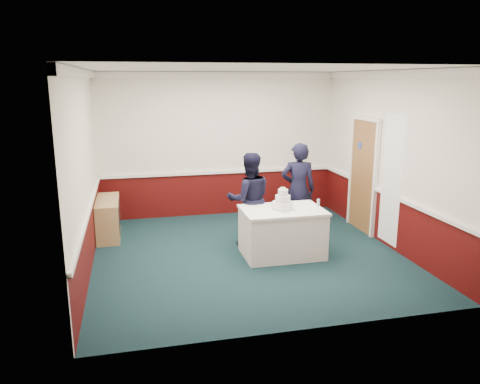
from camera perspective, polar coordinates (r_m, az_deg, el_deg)
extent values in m
plane|color=#142A30|center=(7.88, 0.91, -7.57)|extent=(5.00, 5.00, 0.00)
cube|color=silver|center=(9.86, -2.58, 5.73)|extent=(5.00, 0.05, 3.00)
cube|color=silver|center=(7.28, -18.30, 2.26)|extent=(0.05, 5.00, 3.00)
cube|color=silver|center=(8.42, 17.56, 3.76)|extent=(0.05, 5.00, 3.00)
cube|color=white|center=(7.35, 1.00, 14.60)|extent=(5.00, 5.00, 0.05)
cube|color=#430908|center=(10.06, -2.52, -0.20)|extent=(5.00, 0.02, 0.90)
cube|color=white|center=(9.95, -2.54, 2.42)|extent=(4.98, 0.05, 0.06)
cube|color=white|center=(9.75, -2.65, 14.07)|extent=(5.00, 0.08, 0.12)
cube|color=brown|center=(9.18, 14.79, 1.85)|extent=(0.05, 0.90, 2.10)
cube|color=#234799|center=(9.20, 14.40, 5.51)|extent=(0.01, 0.12, 0.12)
cube|color=white|center=(8.23, 17.96, 1.40)|extent=(0.02, 0.60, 2.20)
cube|color=tan|center=(8.99, -15.76, -3.06)|extent=(0.40, 1.20, 0.70)
cube|color=black|center=(8.96, -14.47, -2.68)|extent=(0.01, 1.00, 0.50)
cube|color=white|center=(7.76, 5.15, -5.00)|extent=(1.28, 0.88, 0.76)
cube|color=white|center=(7.64, 5.21, -2.22)|extent=(1.32, 0.92, 0.04)
cylinder|color=white|center=(7.62, 5.22, -1.64)|extent=(0.34, 0.34, 0.12)
cylinder|color=silver|center=(7.63, 5.22, -1.98)|extent=(0.35, 0.35, 0.03)
cylinder|color=white|center=(7.59, 5.24, -0.81)|extent=(0.24, 0.24, 0.11)
cylinder|color=silver|center=(7.60, 5.23, -1.12)|extent=(0.25, 0.25, 0.02)
cylinder|color=white|center=(7.56, 5.26, -0.04)|extent=(0.16, 0.16, 0.10)
cylinder|color=silver|center=(7.57, 5.25, -0.32)|extent=(0.17, 0.17, 0.02)
sphere|color=#EDE5C9|center=(7.55, 5.27, 0.46)|extent=(0.03, 0.03, 0.03)
sphere|color=#EDE5C9|center=(7.57, 5.44, 0.49)|extent=(0.03, 0.03, 0.03)
sphere|color=#EDE5C9|center=(7.57, 5.07, 0.49)|extent=(0.03, 0.03, 0.03)
sphere|color=#EDE5C9|center=(7.53, 5.45, 0.43)|extent=(0.03, 0.03, 0.03)
sphere|color=#EDE5C9|center=(7.53, 5.11, 0.43)|extent=(0.03, 0.03, 0.03)
cube|color=silver|center=(7.44, 5.48, -2.48)|extent=(0.09, 0.21, 0.00)
cylinder|color=silver|center=(7.55, 9.49, -2.36)|extent=(0.05, 0.05, 0.01)
cylinder|color=silver|center=(7.54, 9.50, -2.02)|extent=(0.01, 0.01, 0.09)
cylinder|color=silver|center=(7.51, 9.53, -1.28)|extent=(0.04, 0.04, 0.11)
imported|color=black|center=(8.10, 1.14, -0.91)|extent=(0.83, 0.66, 1.64)
imported|color=black|center=(8.66, 7.10, 0.30)|extent=(0.71, 0.55, 1.74)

